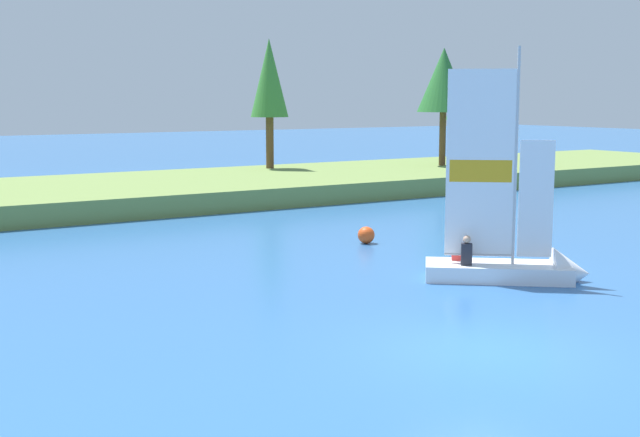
{
  "coord_description": "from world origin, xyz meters",
  "views": [
    {
      "loc": [
        -10.79,
        -11.35,
        4.71
      ],
      "look_at": [
        2.37,
        9.46,
        1.2
      ],
      "focal_mm": 47.62,
      "sensor_mm": 36.0,
      "label": 1
    }
  ],
  "objects_px": {
    "sailboat": "(524,263)",
    "channel_buoy": "(366,235)",
    "shoreline_tree_centre": "(269,80)",
    "shoreline_tree_right": "(464,95)",
    "shoreline_tree_midright": "(444,81)"
  },
  "relations": [
    {
      "from": "shoreline_tree_centre",
      "to": "shoreline_tree_right",
      "type": "distance_m",
      "value": 14.12
    },
    {
      "from": "sailboat",
      "to": "channel_buoy",
      "type": "bearing_deg",
      "value": 130.91
    },
    {
      "from": "shoreline_tree_midright",
      "to": "shoreline_tree_right",
      "type": "distance_m",
      "value": 6.08
    },
    {
      "from": "shoreline_tree_right",
      "to": "shoreline_tree_midright",
      "type": "bearing_deg",
      "value": -142.88
    },
    {
      "from": "shoreline_tree_centre",
      "to": "shoreline_tree_midright",
      "type": "distance_m",
      "value": 9.91
    },
    {
      "from": "sailboat",
      "to": "shoreline_tree_centre",
      "type": "bearing_deg",
      "value": 115.08
    },
    {
      "from": "shoreline_tree_centre",
      "to": "shoreline_tree_right",
      "type": "bearing_deg",
      "value": 0.84
    },
    {
      "from": "shoreline_tree_midright",
      "to": "shoreline_tree_right",
      "type": "height_order",
      "value": "shoreline_tree_midright"
    },
    {
      "from": "sailboat",
      "to": "channel_buoy",
      "type": "distance_m",
      "value": 6.79
    },
    {
      "from": "shoreline_tree_centre",
      "to": "shoreline_tree_right",
      "type": "xyz_separation_m",
      "value": [
        14.1,
        0.21,
        -0.81
      ]
    },
    {
      "from": "shoreline_tree_right",
      "to": "channel_buoy",
      "type": "bearing_deg",
      "value": -138.18
    },
    {
      "from": "shoreline_tree_right",
      "to": "sailboat",
      "type": "xyz_separation_m",
      "value": [
        -20.43,
        -25.23,
        -4.41
      ]
    },
    {
      "from": "sailboat",
      "to": "channel_buoy",
      "type": "xyz_separation_m",
      "value": [
        -0.19,
        6.78,
        -0.18
      ]
    },
    {
      "from": "shoreline_tree_midright",
      "to": "channel_buoy",
      "type": "bearing_deg",
      "value": -136.87
    },
    {
      "from": "shoreline_tree_midright",
      "to": "sailboat",
      "type": "distance_m",
      "value": 27.16
    }
  ]
}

